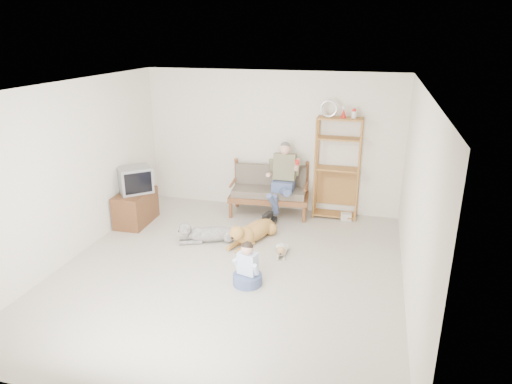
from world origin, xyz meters
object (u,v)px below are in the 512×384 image
(loveseat, at_px, (270,189))
(tv_stand, at_px, (136,208))
(etagere, at_px, (337,168))
(golden_retriever, at_px, (252,232))

(loveseat, distance_m, tv_stand, 2.55)
(etagere, relative_size, golden_retriever, 1.67)
(etagere, bearing_deg, tv_stand, -160.65)
(tv_stand, bearing_deg, etagere, 17.69)
(etagere, xyz_separation_m, tv_stand, (-3.54, -1.24, -0.68))
(loveseat, relative_size, golden_retriever, 1.17)
(tv_stand, relative_size, golden_retriever, 0.69)
(etagere, bearing_deg, golden_retriever, -130.39)
(loveseat, distance_m, golden_retriever, 1.38)
(loveseat, relative_size, etagere, 0.70)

